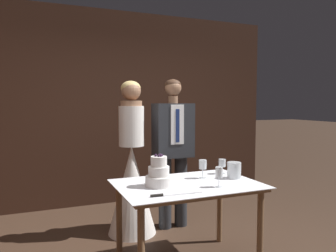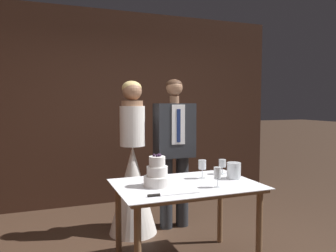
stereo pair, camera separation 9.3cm
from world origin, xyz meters
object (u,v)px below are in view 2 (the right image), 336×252
cake_table (186,193)px  wine_glass_far (222,164)px  groom (174,145)px  wine_glass_middle (217,173)px  hurricane_candle (234,171)px  wine_glass_near (202,166)px  cake_knife (164,195)px  bride (133,177)px  tiered_cake (157,174)px

cake_table → wine_glass_far: size_ratio=8.49×
cake_table → groom: groom is taller
wine_glass_middle → hurricane_candle: bearing=36.7°
wine_glass_near → wine_glass_far: bearing=19.8°
cake_knife → hurricane_candle: hurricane_candle is taller
bride → groom: (0.50, -0.00, 0.34)m
wine_glass_far → hurricane_candle: size_ratio=0.97×
cake_knife → wine_glass_far: wine_glass_far is taller
groom → wine_glass_far: bearing=-69.7°
cake_knife → bride: 1.21m
hurricane_candle → wine_glass_far: bearing=89.9°
wine_glass_middle → cake_knife: bearing=-171.5°
wine_glass_middle → wine_glass_far: wine_glass_middle is taller
wine_glass_near → bride: size_ratio=0.10×
tiered_cake → wine_glass_near: (0.49, 0.12, 0.02)m
wine_glass_far → bride: (-0.76, 0.68, -0.22)m
cake_knife → bride: bride is taller
wine_glass_near → tiered_cake: bearing=-166.5°
cake_table → cake_knife: (-0.32, -0.29, 0.10)m
tiered_cake → bride: bride is taller
groom → cake_table: bearing=-105.5°
hurricane_candle → cake_table: bearing=-178.1°
cake_table → cake_knife: 0.44m
hurricane_candle → bride: bearing=130.2°
cake_table → hurricane_candle: (0.50, 0.02, 0.16)m
tiered_cake → wine_glass_near: size_ratio=1.58×
tiered_cake → groom: (0.52, 0.90, 0.12)m
wine_glass_far → wine_glass_near: bearing=-160.2°
cake_table → wine_glass_far: wine_glass_far is taller
cake_table → tiered_cake: 0.33m
cake_knife → wine_glass_far: bearing=35.9°
cake_knife → bride: (0.06, 1.20, -0.13)m
cake_knife → tiered_cake: bearing=84.5°
cake_knife → wine_glass_near: 0.69m
cake_knife → wine_glass_near: size_ratio=2.43×
cake_knife → hurricane_candle: 0.88m
cake_knife → wine_glass_middle: size_ratio=2.48×
tiered_cake → wine_glass_middle: size_ratio=1.62×
cake_table → wine_glass_middle: wine_glass_middle is taller
wine_glass_near → wine_glass_middle: bearing=-94.7°
cake_table → wine_glass_middle: size_ratio=7.27×
cake_table → tiered_cake: tiered_cake is taller
tiered_cake → wine_glass_near: 0.51m
wine_glass_far → wine_glass_middle: bearing=-124.6°
wine_glass_near → hurricane_candle: size_ratio=1.15×
tiered_cake → wine_glass_far: 0.80m
hurricane_candle → bride: 1.19m
wine_glass_middle → hurricane_candle: size_ratio=1.13×
bride → wine_glass_near: bearing=-58.5°
cake_table → tiered_cake: (-0.27, 0.01, 0.19)m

